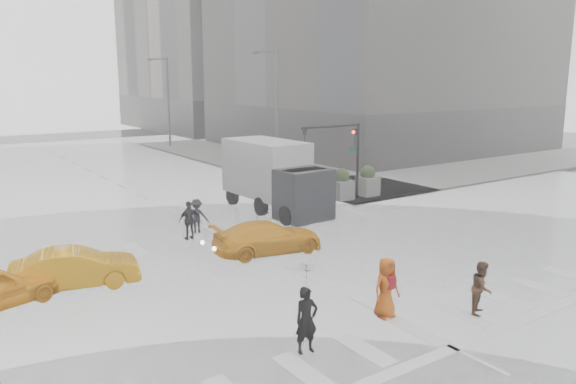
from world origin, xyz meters
TOP-DOWN VIEW (x-y plane):
  - ground at (0.00, 0.00)m, footprint 120.00×120.00m
  - sidewalk_ne at (19.50, 17.50)m, footprint 35.00×35.00m
  - building_ne_far at (29.00, 56.00)m, footprint 26.05×26.05m
  - road_markings at (0.00, 0.00)m, footprint 18.00×48.00m
  - traffic_signal_pole at (9.01, 8.01)m, footprint 4.45×0.42m
  - street_lamp_near at (10.87, 18.00)m, footprint 2.15×0.22m
  - street_lamp_far at (10.87, 38.00)m, footprint 2.15×0.22m
  - planter_west at (7.00, 8.20)m, footprint 1.10×1.10m
  - planter_mid at (9.00, 8.20)m, footprint 1.10×1.10m
  - planter_east at (11.00, 8.20)m, footprint 1.10×1.10m
  - pedestrian_black at (-3.35, -5.24)m, footprint 1.07×1.08m
  - pedestrian_brown at (2.50, -6.25)m, footprint 1.00×0.92m
  - pedestrian_orange at (-0.07, -4.80)m, footprint 0.92×0.62m
  - pedestrian_far_a at (-1.46, 6.09)m, footprint 1.03×0.63m
  - pedestrian_far_b at (-0.72, 6.90)m, footprint 1.18×1.03m
  - taxi_mid at (-7.13, 2.91)m, footprint 4.41×2.35m
  - taxi_rear at (0.34, 2.46)m, footprint 4.26×2.45m
  - box_truck at (4.59, 8.37)m, footprint 2.63×7.01m

SIDE VIEW (x-z plane):
  - ground at x=0.00m, z-range 0.00..0.00m
  - road_markings at x=0.00m, z-range 0.00..0.01m
  - sidewalk_ne at x=19.50m, z-range 0.00..0.15m
  - taxi_rear at x=0.34m, z-range 0.00..1.32m
  - taxi_mid at x=-7.13m, z-range 0.00..1.38m
  - pedestrian_far_b at x=-0.72m, z-range 0.00..1.59m
  - pedestrian_brown at x=2.50m, z-range 0.00..1.64m
  - pedestrian_far_a at x=-1.46m, z-range 0.00..1.74m
  - pedestrian_orange at x=-0.07m, z-range 0.00..1.85m
  - planter_west at x=7.00m, z-range 0.08..1.88m
  - planter_mid at x=9.00m, z-range 0.08..1.88m
  - planter_east at x=11.00m, z-range 0.08..1.88m
  - pedestrian_black at x=-3.35m, z-range 0.36..2.79m
  - box_truck at x=4.59m, z-range 0.13..3.85m
  - traffic_signal_pole at x=9.01m, z-range 0.97..5.47m
  - street_lamp_near at x=10.87m, z-range 0.45..9.45m
  - street_lamp_far at x=10.87m, z-range 0.45..9.45m
  - building_ne_far at x=29.00m, z-range -1.73..34.27m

